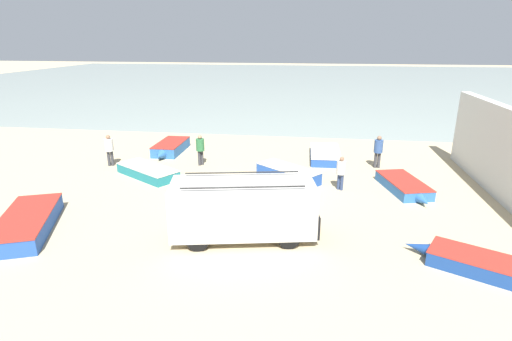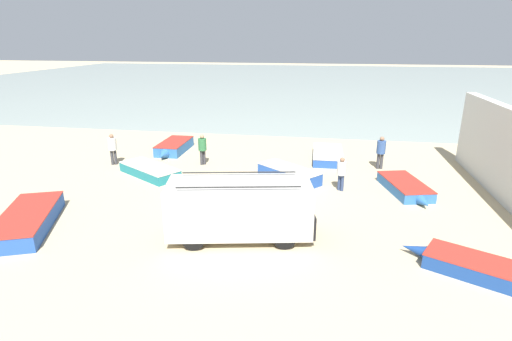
{
  "view_description": "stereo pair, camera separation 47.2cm",
  "coord_description": "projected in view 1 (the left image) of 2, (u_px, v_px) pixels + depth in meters",
  "views": [
    {
      "loc": [
        2.69,
        -16.2,
        6.8
      ],
      "look_at": [
        0.14,
        1.05,
        1.0
      ],
      "focal_mm": 28.0,
      "sensor_mm": 36.0,
      "label": 1
    },
    {
      "loc": [
        3.16,
        -16.12,
        6.8
      ],
      "look_at": [
        0.14,
        1.05,
        1.0
      ],
      "focal_mm": 28.0,
      "sensor_mm": 36.0,
      "label": 2
    }
  ],
  "objects": [
    {
      "name": "ground_plane",
      "position": [
        249.0,
        199.0,
        17.72
      ],
      "size": [
        200.0,
        200.0,
        0.0
      ],
      "primitive_type": "plane",
      "color": "tan"
    },
    {
      "name": "sea_water",
      "position": [
        300.0,
        81.0,
        66.53
      ],
      "size": [
        120.0,
        80.0,
        0.01
      ],
      "primitive_type": "cube",
      "color": "#99A89E",
      "rests_on": "ground_plane"
    },
    {
      "name": "parked_van",
      "position": [
        244.0,
        208.0,
        13.95
      ],
      "size": [
        5.33,
        2.86,
        2.24
      ],
      "rotation": [
        0.0,
        0.0,
        0.2
      ],
      "color": "beige",
      "rests_on": "ground_plane"
    },
    {
      "name": "fishing_rowboat_0",
      "position": [
        146.0,
        171.0,
        20.66
      ],
      "size": [
        4.22,
        3.15,
        0.51
      ],
      "rotation": [
        0.0,
        0.0,
        2.57
      ],
      "color": "#1E757F",
      "rests_on": "ground_plane"
    },
    {
      "name": "fishing_rowboat_1",
      "position": [
        28.0,
        221.0,
        14.87
      ],
      "size": [
        3.14,
        5.15,
        0.63
      ],
      "rotation": [
        0.0,
        0.0,
        1.96
      ],
      "color": "#234CA3",
      "rests_on": "ground_plane"
    },
    {
      "name": "fishing_rowboat_2",
      "position": [
        170.0,
        147.0,
        24.87
      ],
      "size": [
        1.55,
        3.96,
        0.63
      ],
      "rotation": [
        0.0,
        0.0,
        4.73
      ],
      "color": "#2D66AD",
      "rests_on": "ground_plane"
    },
    {
      "name": "fishing_rowboat_3",
      "position": [
        286.0,
        173.0,
        20.16
      ],
      "size": [
        3.76,
        3.27,
        0.65
      ],
      "rotation": [
        0.0,
        0.0,
        2.47
      ],
      "color": "#234CA3",
      "rests_on": "ground_plane"
    },
    {
      "name": "fishing_rowboat_4",
      "position": [
        404.0,
        186.0,
        18.62
      ],
      "size": [
        2.22,
        3.97,
        0.5
      ],
      "rotation": [
        0.0,
        0.0,
        4.97
      ],
      "color": "#2D66AD",
      "rests_on": "ground_plane"
    },
    {
      "name": "fishing_rowboat_5",
      "position": [
        325.0,
        154.0,
        23.73
      ],
      "size": [
        1.78,
        4.58,
        0.49
      ],
      "rotation": [
        0.0,
        0.0,
        1.59
      ],
      "color": "#234CA3",
      "rests_on": "ground_plane"
    },
    {
      "name": "fishing_rowboat_6",
      "position": [
        492.0,
        267.0,
        12.01
      ],
      "size": [
        4.51,
        2.88,
        0.5
      ],
      "rotation": [
        0.0,
        0.0,
        2.67
      ],
      "color": "navy",
      "rests_on": "ground_plane"
    },
    {
      "name": "fisherman_0",
      "position": [
        341.0,
        170.0,
        18.52
      ],
      "size": [
        0.43,
        0.43,
        1.62
      ],
      "rotation": [
        0.0,
        0.0,
        1.06
      ],
      "color": "navy",
      "rests_on": "ground_plane"
    },
    {
      "name": "fisherman_1",
      "position": [
        200.0,
        147.0,
        22.15
      ],
      "size": [
        0.46,
        0.46,
        1.74
      ],
      "rotation": [
        0.0,
        0.0,
        5.51
      ],
      "color": "#38383D",
      "rests_on": "ground_plane"
    },
    {
      "name": "fisherman_2",
      "position": [
        109.0,
        147.0,
        22.04
      ],
      "size": [
        0.46,
        0.46,
        1.77
      ],
      "rotation": [
        0.0,
        0.0,
        1.99
      ],
      "color": "#38383D",
      "rests_on": "ground_plane"
    },
    {
      "name": "fisherman_3",
      "position": [
        378.0,
        149.0,
        21.68
      ],
      "size": [
        0.47,
        0.47,
        1.8
      ],
      "rotation": [
        0.0,
        0.0,
        4.74
      ],
      "color": "#38383D",
      "rests_on": "ground_plane"
    }
  ]
}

